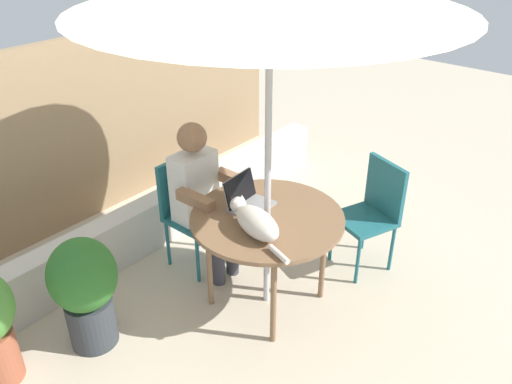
# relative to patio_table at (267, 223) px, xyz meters

# --- Properties ---
(ground_plane) EXTENTS (14.00, 14.00, 0.00)m
(ground_plane) POSITION_rel_patio_table_xyz_m (0.00, 0.00, -0.68)
(ground_plane) COLOR beige
(fence_back) EXTENTS (4.66, 0.08, 1.64)m
(fence_back) POSITION_rel_patio_table_xyz_m (0.00, 2.04, 0.14)
(fence_back) COLOR #937756
(fence_back) RESTS_ON ground
(planter_wall_low) EXTENTS (4.20, 0.20, 0.43)m
(planter_wall_low) POSITION_rel_patio_table_xyz_m (0.00, 1.21, -0.47)
(planter_wall_low) COLOR beige
(planter_wall_low) RESTS_ON ground
(patio_table) EXTENTS (1.06, 1.06, 0.74)m
(patio_table) POSITION_rel_patio_table_xyz_m (0.00, 0.00, 0.00)
(patio_table) COLOR brown
(patio_table) RESTS_ON ground
(chair_occupied) EXTENTS (0.40, 0.40, 0.89)m
(chair_occupied) POSITION_rel_patio_table_xyz_m (0.00, 0.80, -0.16)
(chair_occupied) COLOR #1E606B
(chair_occupied) RESTS_ON ground
(chair_empty) EXTENTS (0.52, 0.52, 0.89)m
(chair_empty) POSITION_rel_patio_table_xyz_m (0.90, -0.35, -0.16)
(chair_empty) COLOR #1E606B
(chair_empty) RESTS_ON ground
(person_seated) EXTENTS (0.48, 0.48, 1.23)m
(person_seated) POSITION_rel_patio_table_xyz_m (0.00, 0.64, 0.01)
(person_seated) COLOR white
(person_seated) RESTS_ON ground
(laptop) EXTENTS (0.32, 0.27, 0.21)m
(laptop) POSITION_rel_patio_table_xyz_m (0.01, 0.20, 0.12)
(laptop) COLOR gray
(laptop) RESTS_ON patio_table
(cat) EXTENTS (0.30, 0.62, 0.17)m
(cat) POSITION_rel_patio_table_xyz_m (-0.21, -0.06, 0.14)
(cat) COLOR silver
(cat) RESTS_ON patio_table
(potted_plant_by_chair) EXTENTS (0.44, 0.44, 0.81)m
(potted_plant_by_chair) POSITION_rel_patio_table_xyz_m (-1.06, 0.63, -0.22)
(potted_plant_by_chair) COLOR #33383D
(potted_plant_by_chair) RESTS_ON ground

